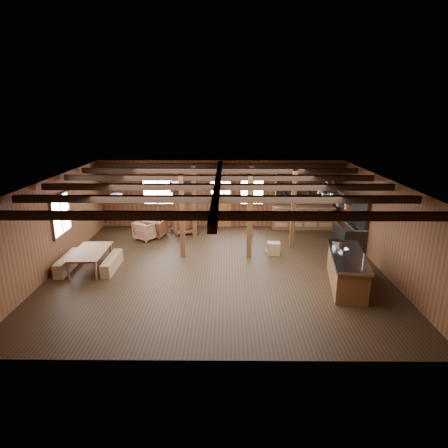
% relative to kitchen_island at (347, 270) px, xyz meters
% --- Properties ---
extents(room, '(10.04, 9.04, 2.84)m').
position_rel_kitchen_island_xyz_m(room, '(-3.60, 1.16, 0.92)').
color(room, black).
rests_on(room, ground).
extents(ceiling_joists, '(9.80, 8.82, 0.18)m').
position_rel_kitchen_island_xyz_m(ceiling_joists, '(-3.60, 1.34, 2.20)').
color(ceiling_joists, black).
rests_on(ceiling_joists, ceiling).
extents(timber_posts, '(3.95, 2.35, 2.80)m').
position_rel_kitchen_island_xyz_m(timber_posts, '(-3.08, 3.24, 0.92)').
color(timber_posts, '#492914').
rests_on(timber_posts, floor).
extents(back_door, '(1.02, 0.08, 2.15)m').
position_rel_kitchen_island_xyz_m(back_door, '(-3.60, 5.61, 0.40)').
color(back_door, brown).
rests_on(back_door, floor).
extents(window_back_left, '(1.32, 0.06, 1.32)m').
position_rel_kitchen_island_xyz_m(window_back_left, '(-6.20, 5.62, 1.12)').
color(window_back_left, white).
rests_on(window_back_left, wall_back).
extents(window_back_right, '(1.02, 0.06, 1.32)m').
position_rel_kitchen_island_xyz_m(window_back_right, '(-2.30, 5.62, 1.12)').
color(window_back_right, white).
rests_on(window_back_right, wall_back).
extents(window_left, '(0.14, 1.24, 1.32)m').
position_rel_kitchen_island_xyz_m(window_left, '(-8.56, 1.66, 1.12)').
color(window_left, white).
rests_on(window_left, wall_back).
extents(notice_boards, '(1.08, 0.03, 0.90)m').
position_rel_kitchen_island_xyz_m(notice_boards, '(-5.10, 5.62, 1.16)').
color(notice_boards, silver).
rests_on(notice_boards, wall_back).
extents(back_counter, '(2.55, 0.60, 2.45)m').
position_rel_kitchen_island_xyz_m(back_counter, '(-0.20, 5.36, 0.12)').
color(back_counter, brown).
rests_on(back_counter, floor).
extents(pendant_lamps, '(1.86, 2.36, 0.66)m').
position_rel_kitchen_island_xyz_m(pendant_lamps, '(-5.85, 2.16, 1.77)').
color(pendant_lamps, '#2F2F32').
rests_on(pendant_lamps, ceiling).
extents(pot_rack, '(0.35, 3.00, 0.45)m').
position_rel_kitchen_island_xyz_m(pot_rack, '(-0.19, 1.36, 1.81)').
color(pot_rack, '#2F2F32').
rests_on(pot_rack, ceiling).
extents(kitchen_island, '(1.28, 2.61, 1.20)m').
position_rel_kitchen_island_xyz_m(kitchen_island, '(0.00, 0.00, 0.00)').
color(kitchen_island, brown).
rests_on(kitchen_island, floor).
extents(step_stool, '(0.50, 0.37, 0.43)m').
position_rel_kitchen_island_xyz_m(step_stool, '(-1.74, 2.39, -0.26)').
color(step_stool, '#946A43').
rests_on(step_stool, floor).
extents(commercial_range, '(0.79, 1.52, 1.88)m').
position_rel_kitchen_island_xyz_m(commercial_range, '(1.05, 3.01, 0.14)').
color(commercial_range, '#2F2F32').
rests_on(commercial_range, floor).
extents(dining_table, '(1.00, 1.75, 0.61)m').
position_rel_kitchen_island_xyz_m(dining_table, '(-7.50, 1.08, -0.17)').
color(dining_table, brown).
rests_on(dining_table, floor).
extents(bench_wall, '(0.29, 1.56, 0.43)m').
position_rel_kitchen_island_xyz_m(bench_wall, '(-8.25, 1.08, -0.26)').
color(bench_wall, '#946A43').
rests_on(bench_wall, floor).
extents(bench_aisle, '(0.28, 1.48, 0.41)m').
position_rel_kitchen_island_xyz_m(bench_aisle, '(-6.89, 1.08, -0.27)').
color(bench_aisle, '#946A43').
rests_on(bench_aisle, floor).
extents(armchair_a, '(1.07, 1.08, 0.76)m').
position_rel_kitchen_island_xyz_m(armchair_a, '(-5.12, 4.69, -0.10)').
color(armchair_a, brown).
rests_on(armchair_a, floor).
extents(armchair_b, '(0.93, 0.95, 0.70)m').
position_rel_kitchen_island_xyz_m(armchair_b, '(-6.12, 4.24, -0.13)').
color(armchair_b, brown).
rests_on(armchair_b, floor).
extents(armchair_c, '(1.06, 1.06, 0.70)m').
position_rel_kitchen_island_xyz_m(armchair_c, '(-6.41, 3.95, -0.13)').
color(armchair_c, '#9C6246').
rests_on(armchair_c, floor).
extents(counter_pot, '(0.27, 0.27, 0.16)m').
position_rel_kitchen_island_xyz_m(counter_pot, '(-0.12, 0.68, 0.54)').
color(counter_pot, '#B4B6BB').
rests_on(counter_pot, kitchen_island).
extents(bowl, '(0.34, 0.34, 0.07)m').
position_rel_kitchen_island_xyz_m(bowl, '(-0.06, 0.26, 0.50)').
color(bowl, silver).
rests_on(bowl, kitchen_island).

